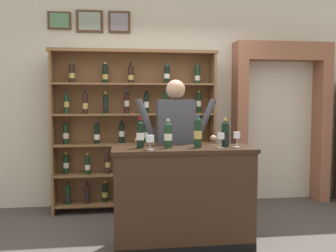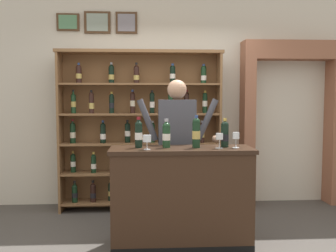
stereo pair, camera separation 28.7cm
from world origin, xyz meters
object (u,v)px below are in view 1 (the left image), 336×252
at_px(shopkeeper, 175,138).
at_px(tasting_bottle_prosecco, 225,133).
at_px(wine_glass_spare, 237,136).
at_px(wine_shelf, 135,128).
at_px(tasting_bottle_riserva, 168,134).
at_px(wine_glass_center, 221,137).
at_px(wine_glass_right, 150,139).
at_px(tasting_bottle_bianco, 198,132).
at_px(tasting_counter, 183,197).
at_px(tasting_bottle_vin_santo, 140,133).

distance_m(shopkeeper, tasting_bottle_prosecco, 0.63).
xyz_separation_m(tasting_bottle_prosecco, wine_glass_spare, (0.10, -0.07, -0.02)).
distance_m(wine_shelf, tasting_bottle_riserva, 1.32).
bearing_deg(wine_glass_center, tasting_bottle_prosecco, 51.06).
bearing_deg(tasting_bottle_prosecco, wine_glass_right, -169.16).
xyz_separation_m(shopkeeper, wine_glass_right, (-0.33, -0.59, 0.05)).
bearing_deg(shopkeeper, tasting_bottle_prosecco, -44.61).
height_order(tasting_bottle_prosecco, wine_glass_right, tasting_bottle_prosecco).
height_order(tasting_bottle_riserva, wine_glass_center, tasting_bottle_riserva).
relative_size(wine_shelf, wine_glass_right, 15.30).
relative_size(tasting_bottle_prosecco, wine_glass_right, 2.06).
relative_size(tasting_bottle_bianco, wine_glass_spare, 2.07).
height_order(tasting_bottle_bianco, tasting_bottle_prosecco, tasting_bottle_bianco).
relative_size(tasting_bottle_bianco, tasting_bottle_prosecco, 1.11).
distance_m(tasting_bottle_prosecco, wine_glass_right, 0.79).
bearing_deg(shopkeeper, wine_glass_spare, -43.54).
height_order(tasting_bottle_riserva, tasting_bottle_bianco, tasting_bottle_bianco).
bearing_deg(wine_glass_spare, tasting_bottle_riserva, 174.28).
bearing_deg(tasting_bottle_bianco, tasting_bottle_prosecco, 6.05).
xyz_separation_m(tasting_bottle_bianco, wine_glass_spare, (0.39, -0.04, -0.04)).
bearing_deg(tasting_bottle_prosecco, wine_glass_spare, -37.99).
bearing_deg(tasting_bottle_riserva, tasting_bottle_bianco, -4.77).
xyz_separation_m(tasting_counter, tasting_bottle_vin_santo, (-0.42, 0.04, 0.64)).
bearing_deg(wine_glass_center, tasting_counter, 171.44).
bearing_deg(tasting_bottle_riserva, tasting_bottle_vin_santo, 176.91).
xyz_separation_m(shopkeeper, tasting_bottle_riserva, (-0.14, -0.44, 0.08)).
relative_size(shopkeeper, tasting_bottle_bianco, 5.25).
bearing_deg(wine_glass_spare, tasting_bottle_vin_santo, 175.03).
bearing_deg(wine_shelf, tasting_bottle_prosecco, -56.03).
bearing_deg(tasting_bottle_vin_santo, tasting_bottle_bianco, -3.96).
xyz_separation_m(tasting_bottle_vin_santo, tasting_bottle_riserva, (0.27, -0.01, -0.01)).
bearing_deg(wine_glass_center, tasting_bottle_riserva, 170.91).
height_order(wine_shelf, tasting_bottle_riserva, wine_shelf).
distance_m(wine_glass_spare, wine_glass_center, 0.17).
bearing_deg(tasting_counter, tasting_bottle_vin_santo, 174.33).
bearing_deg(wine_shelf, tasting_bottle_riserva, -77.91).
xyz_separation_m(wine_shelf, tasting_bottle_riserva, (0.28, -1.29, 0.04)).
bearing_deg(tasting_bottle_vin_santo, tasting_bottle_riserva, -3.09).
bearing_deg(tasting_bottle_vin_santo, wine_shelf, 90.04).
bearing_deg(shopkeeper, wine_glass_center, -54.73).
distance_m(tasting_bottle_riserva, tasting_bottle_prosecco, 0.59).
xyz_separation_m(tasting_counter, tasting_bottle_prosecco, (0.44, 0.03, 0.64)).
xyz_separation_m(tasting_bottle_bianco, wine_glass_right, (-0.49, -0.12, -0.06)).
xyz_separation_m(shopkeeper, tasting_bottle_vin_santo, (-0.42, -0.43, 0.09)).
relative_size(wine_shelf, wine_glass_center, 14.54).
bearing_deg(tasting_counter, wine_glass_right, -161.25).
xyz_separation_m(tasting_bottle_vin_santo, wine_glass_spare, (0.96, -0.08, -0.03)).
relative_size(tasting_counter, wine_glass_right, 10.02).
bearing_deg(tasting_counter, wine_shelf, 107.88).
xyz_separation_m(tasting_bottle_bianco, tasting_bottle_prosecco, (0.29, 0.03, -0.02)).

